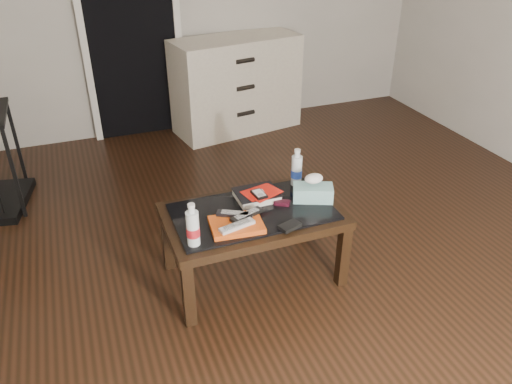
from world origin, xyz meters
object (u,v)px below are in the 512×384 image
(dresser, at_px, (236,85))
(water_bottle_right, at_px, (297,167))
(tissue_box, at_px, (313,193))
(coffee_table, at_px, (253,220))
(textbook, at_px, (257,195))
(water_bottle_left, at_px, (193,224))

(dresser, bearing_deg, water_bottle_right, -108.32)
(dresser, bearing_deg, tissue_box, -107.22)
(coffee_table, bearing_deg, dresser, 73.33)
(textbook, bearing_deg, tissue_box, -22.70)
(water_bottle_left, bearing_deg, tissue_box, 13.19)
(water_bottle_left, bearing_deg, textbook, 33.57)
(tissue_box, bearing_deg, water_bottle_left, -143.39)
(coffee_table, height_order, textbook, textbook)
(water_bottle_right, bearing_deg, water_bottle_left, -153.11)
(dresser, height_order, textbook, dresser)
(dresser, xyz_separation_m, tissue_box, (-0.29, -2.22, 0.06))
(coffee_table, distance_m, water_bottle_left, 0.47)
(dresser, relative_size, tissue_box, 5.51)
(dresser, bearing_deg, water_bottle_left, -123.55)
(water_bottle_left, relative_size, tissue_box, 1.03)
(coffee_table, bearing_deg, tissue_box, -1.19)
(dresser, height_order, water_bottle_left, dresser)
(dresser, distance_m, tissue_box, 2.24)
(dresser, distance_m, water_bottle_right, 2.04)
(dresser, xyz_separation_m, water_bottle_right, (-0.30, -2.01, 0.13))
(water_bottle_right, height_order, tissue_box, water_bottle_right)
(tissue_box, bearing_deg, textbook, -179.39)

